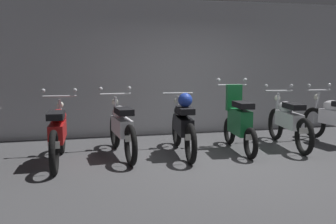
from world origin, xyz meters
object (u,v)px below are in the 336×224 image
motorbike_slot_4 (288,121)px  motorbike_slot_2 (183,124)px  motorbike_slot_0 (58,132)px  motorbike_slot_1 (122,127)px  motorbike_slot_3 (239,122)px

motorbike_slot_4 → motorbike_slot_2: bearing=-177.8°
motorbike_slot_2 → motorbike_slot_4: motorbike_slot_4 is taller
motorbike_slot_0 → motorbike_slot_1: 1.06m
motorbike_slot_3 → motorbike_slot_4: (1.04, 0.07, -0.04)m
motorbike_slot_0 → motorbike_slot_3: size_ratio=1.16×
motorbike_slot_0 → motorbike_slot_2: size_ratio=1.00×
motorbike_slot_3 → motorbike_slot_4: motorbike_slot_3 is taller
motorbike_slot_2 → motorbike_slot_4: size_ratio=1.00×
motorbike_slot_1 → motorbike_slot_3: size_ratio=1.16×
motorbike_slot_1 → motorbike_slot_3: bearing=-4.0°
motorbike_slot_2 → motorbike_slot_4: 2.08m
motorbike_slot_1 → motorbike_slot_4: (3.13, -0.07, 0.00)m
motorbike_slot_0 → motorbike_slot_4: (4.16, 0.14, 0.00)m
motorbike_slot_0 → motorbike_slot_4: 4.16m
motorbike_slot_0 → motorbike_slot_2: motorbike_slot_0 is taller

